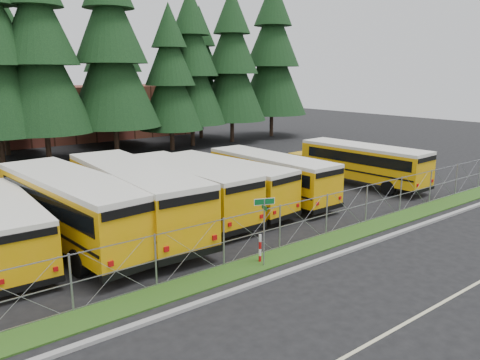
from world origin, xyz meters
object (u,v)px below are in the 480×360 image
Objects in this scene: bus_4 at (185,190)px; striped_bollard at (260,249)px; bus_1 at (2,228)px; bus_5 at (221,184)px; bus_3 at (131,199)px; bus_east at (358,165)px; street_sign at (264,218)px; bus_2 at (69,210)px; bus_6 at (267,177)px.

bus_4 reaches higher than striped_bollard.
bus_1 is 8.29× the size of striped_bollard.
bus_5 is at bearing 65.44° from striped_bollard.
bus_3 is at bearing -171.60° from bus_4.
bus_east is 3.75× the size of street_sign.
bus_5 is (8.69, 0.58, -0.24)m from bus_2.
street_sign is at bearing -41.13° from bus_1.
bus_2 reaches higher than bus_1.
bus_2 is at bearing 127.86° from striped_bollard.
bus_5 is at bearing -1.51° from bus_2.
bus_1 is at bearing 175.07° from bus_east.
bus_5 is 3.72× the size of street_sign.
bus_east is at bearing -6.94° from bus_2.
bus_1 is 0.81× the size of bus_2.
bus_east is (19.49, -0.54, -0.22)m from bus_2.
bus_east is (7.55, -0.90, -0.00)m from bus_6.
bus_2 reaches higher than bus_4.
bus_1 is at bearing 137.26° from street_sign.
bus_5 is at bearing 174.77° from bus_6.
street_sign is (5.17, -7.22, 0.43)m from bus_2.
bus_6 is (14.68, 0.27, 0.08)m from bus_1.
bus_1 reaches higher than striped_bollard.
bus_4 is 1.04× the size of bus_6.
bus_2 reaches higher than bus_5.
bus_4 is at bearing 81.64° from street_sign.
bus_1 is 0.94× the size of bus_6.
bus_east is at bearing 25.00° from street_sign.
bus_2 is 4.36× the size of street_sign.
street_sign is at bearing -158.30° from bus_east.
striped_bollard is at bearing -68.58° from bus_3.
bus_4 is (3.36, 0.58, -0.19)m from bus_3.
bus_4 reaches higher than bus_6.
bus_4 is (6.31, 0.54, -0.17)m from bus_2.
bus_3 reaches higher than bus_4.
bus_2 is 19.49m from bus_east.
street_sign is 2.34× the size of striped_bollard.
bus_2 is 8.71m from bus_5.
bus_4 is at bearing 82.25° from striped_bollard.
bus_6 is 8.78× the size of striped_bollard.
bus_5 reaches higher than striped_bollard.
bus_5 is 0.99× the size of bus_6.
striped_bollard is (0.14, 0.39, -1.43)m from street_sign.
bus_3 is at bearing 107.18° from street_sign.
bus_2 reaches higher than street_sign.
bus_3 is at bearing 0.31° from bus_1.
bus_1 is 3.54× the size of street_sign.
bus_east is (13.18, -1.08, -0.06)m from bus_4.
bus_1 is 14.68m from bus_6.
street_sign is at bearing -59.75° from bus_2.
bus_6 is (3.24, -0.22, 0.01)m from bus_5.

